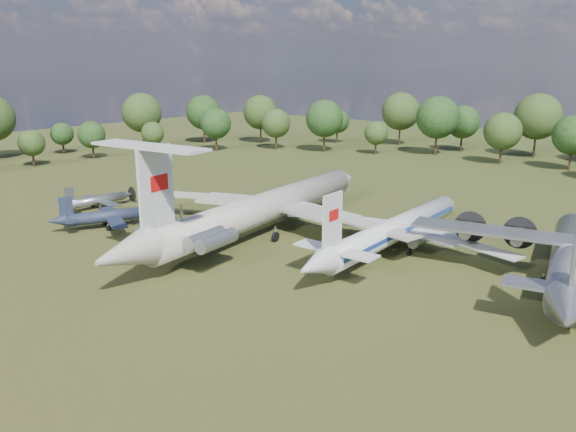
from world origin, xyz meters
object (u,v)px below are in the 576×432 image
Objects in this scene: small_prop_west at (109,219)px; person_on_il62 at (181,212)px; il62_airliner at (264,214)px; an12_transport at (570,265)px; tu104_jet at (395,234)px; small_prop_northwest at (98,202)px.

person_on_il62 is (21.05, -3.97, 5.35)m from small_prop_west.
il62_airliner is 1.56× the size of an12_transport.
il62_airliner reaches higher than an12_transport.
tu104_jet is 49.19m from small_prop_northwest.
small_prop_northwest is at bearing -174.03° from il62_airliner.
an12_transport reaches higher than small_prop_northwest.
an12_transport is at bearing -152.03° from person_on_il62.
an12_transport is 2.17× the size of small_prop_west.
il62_airliner is 33.13× the size of person_on_il62.
tu104_jet reaches higher than small_prop_northwest.
person_on_il62 reaches higher than tu104_jet.
il62_airliner reaches higher than small_prop_northwest.
an12_transport is 59.55m from small_prop_west.
person_on_il62 is at bearing -11.31° from small_prop_northwest.
small_prop_west is at bearing -174.97° from an12_transport.
small_prop_west is 22.08m from person_on_il62.
small_prop_west is at bearing -154.60° from il62_airliner.
small_prop_northwest is (-30.33, -6.72, -1.82)m from il62_airliner.
person_on_il62 reaches higher than small_prop_northwest.
small_prop_west is (-56.77, -17.94, -1.20)m from an12_transport.
tu104_jet is 26.69m from person_on_il62.
small_prop_northwest is at bearing -19.57° from person_on_il62.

